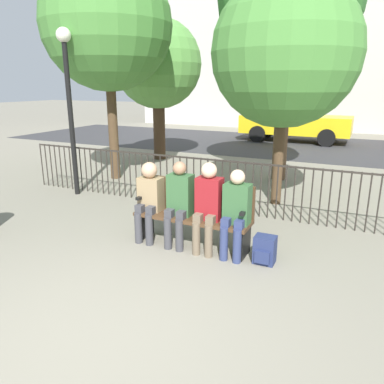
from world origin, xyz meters
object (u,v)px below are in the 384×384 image
Objects in this scene: seated_person_1 at (179,200)px; parked_car_0 at (293,120)px; tree_0 at (107,25)px; lamp_post at (68,86)px; tree_2 at (285,53)px; backpack at (265,250)px; seated_person_0 at (149,197)px; seated_person_2 at (208,203)px; tree_1 at (158,65)px; seated_person_3 at (236,210)px; park_bench at (194,212)px.

seated_person_1 is 0.29× the size of parked_car_0.
lamp_post is at bearing -86.07° from tree_0.
tree_2 is at bearing -81.35° from parked_car_0.
tree_2 is (-0.45, 2.57, 2.57)m from backpack.
parked_car_0 is (-0.01, 11.01, 0.18)m from seated_person_0.
seated_person_2 is 7.06m from tree_1.
lamp_post is at bearing -163.91° from tree_2.
tree_2 is (4.02, -0.35, -0.73)m from tree_0.
seated_person_0 is 0.94× the size of seated_person_2.
lamp_post is at bearing 161.73° from backpack.
seated_person_3 is 0.28× the size of parked_car_0.
backpack is (1.07, -0.16, -0.31)m from park_bench.
seated_person_3 is at bearing 0.04° from seated_person_0.
seated_person_0 is at bearing -179.96° from seated_person_3.
tree_0 is (-4.47, 2.92, 3.30)m from backpack.
park_bench is at bearing -55.79° from tree_1.
lamp_post reaches higher than seated_person_1.
seated_person_3 is 4.47m from lamp_post.
seated_person_2 reaches higher than seated_person_1.
lamp_post is (-3.92, -1.13, -0.56)m from tree_2.
park_bench is 0.51× the size of lamp_post.
seated_person_2 is 4.11m from lamp_post.
seated_person_2 is 3.29m from tree_2.
seated_person_3 is at bearing -19.66° from lamp_post.
seated_person_3 is (1.31, 0.00, -0.01)m from seated_person_0.
tree_0 is 1.18× the size of parked_car_0.
tree_1 is at bearing 122.29° from seated_person_1.
tree_1 reaches higher than seated_person_2.
backpack is at bearing -0.95° from seated_person_0.
lamp_post reaches higher than parked_car_0.
tree_2 is at bearing 81.87° from seated_person_2.
seated_person_3 is 5.73m from tree_0.
seated_person_2 is at bearing -21.60° from lamp_post.
seated_person_2 is at bearing 177.69° from backpack.
tree_0 reaches higher than tree_2.
seated_person_0 is 1.31m from seated_person_3.
tree_0 reaches higher than seated_person_0.
parked_car_0 is at bearing 98.92° from backpack.
seated_person_3 is at bearing -0.14° from seated_person_1.
seated_person_0 is at bearing -168.83° from park_bench.
lamp_post reaches higher than seated_person_0.
parked_car_0 is (2.99, 5.50, -1.92)m from tree_1.
park_bench is at bearing 153.85° from seated_person_2.
seated_person_0 is 11.01m from parked_car_0.
seated_person_1 is 3.75m from lamp_post.
seated_person_3 is (0.83, -0.00, -0.01)m from seated_person_1.
lamp_post is at bearing -85.09° from tree_1.
tree_0 is (-2.75, 2.90, 2.81)m from seated_person_0.
seated_person_3 is at bearing 175.93° from backpack.
park_bench is 5.31m from tree_0.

